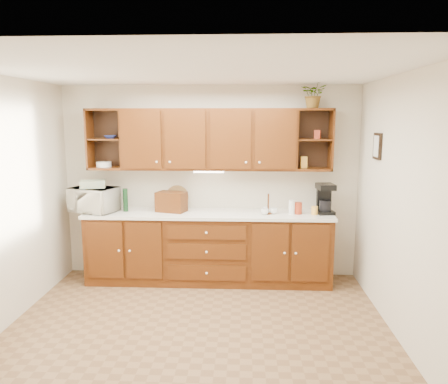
# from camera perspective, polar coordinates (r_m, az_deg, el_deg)

# --- Properties ---
(floor) EXTENTS (4.00, 4.00, 0.00)m
(floor) POSITION_cam_1_polar(r_m,az_deg,el_deg) (4.71, -3.53, -17.78)
(floor) COLOR brown
(floor) RESTS_ON ground
(ceiling) EXTENTS (4.00, 4.00, 0.00)m
(ceiling) POSITION_cam_1_polar(r_m,az_deg,el_deg) (4.20, -3.90, 15.55)
(ceiling) COLOR white
(ceiling) RESTS_ON back_wall
(back_wall) EXTENTS (4.00, 0.00, 4.00)m
(back_wall) POSITION_cam_1_polar(r_m,az_deg,el_deg) (5.98, -1.83, 1.30)
(back_wall) COLOR beige
(back_wall) RESTS_ON floor
(right_wall) EXTENTS (0.00, 3.50, 3.50)m
(right_wall) POSITION_cam_1_polar(r_m,az_deg,el_deg) (4.51, 22.49, -2.18)
(right_wall) COLOR beige
(right_wall) RESTS_ON floor
(base_cabinets) EXTENTS (3.20, 0.60, 0.90)m
(base_cabinets) POSITION_cam_1_polar(r_m,az_deg,el_deg) (5.88, -2.02, -7.35)
(base_cabinets) COLOR #3D1A06
(base_cabinets) RESTS_ON floor
(countertop) EXTENTS (3.24, 0.64, 0.04)m
(countertop) POSITION_cam_1_polar(r_m,az_deg,el_deg) (5.75, -2.05, -2.89)
(countertop) COLOR silver
(countertop) RESTS_ON base_cabinets
(upper_cabinets) EXTENTS (3.20, 0.33, 0.80)m
(upper_cabinets) POSITION_cam_1_polar(r_m,az_deg,el_deg) (5.77, -1.89, 6.91)
(upper_cabinets) COLOR #3D1A06
(upper_cabinets) RESTS_ON back_wall
(undercabinet_light) EXTENTS (0.40, 0.05, 0.02)m
(undercabinet_light) POSITION_cam_1_polar(r_m,az_deg,el_deg) (5.75, -2.01, 2.67)
(undercabinet_light) COLOR white
(undercabinet_light) RESTS_ON upper_cabinets
(framed_picture) EXTENTS (0.03, 0.24, 0.30)m
(framed_picture) POSITION_cam_1_polar(r_m,az_deg,el_deg) (5.28, 19.40, 5.66)
(framed_picture) COLOR black
(framed_picture) RESTS_ON right_wall
(wicker_basket) EXTENTS (0.26, 0.26, 0.14)m
(wicker_basket) POSITION_cam_1_polar(r_m,az_deg,el_deg) (6.03, -16.64, -1.83)
(wicker_basket) COLOR #A37E44
(wicker_basket) RESTS_ON countertop
(microwave) EXTENTS (0.68, 0.55, 0.32)m
(microwave) POSITION_cam_1_polar(r_m,az_deg,el_deg) (6.02, -16.65, -0.96)
(microwave) COLOR #EEE6CE
(microwave) RESTS_ON countertop
(towel_stack) EXTENTS (0.36, 0.30, 0.09)m
(towel_stack) POSITION_cam_1_polar(r_m,az_deg,el_deg) (5.99, -16.75, 1.00)
(towel_stack) COLOR #DAC166
(towel_stack) RESTS_ON microwave
(wine_bottle) EXTENTS (0.08, 0.08, 0.31)m
(wine_bottle) POSITION_cam_1_polar(r_m,az_deg,el_deg) (5.93, -12.75, -1.02)
(wine_bottle) COLOR black
(wine_bottle) RESTS_ON countertop
(woven_tray) EXTENTS (0.33, 0.13, 0.32)m
(woven_tray) POSITION_cam_1_polar(r_m,az_deg,el_deg) (6.04, -6.14, -2.05)
(woven_tray) COLOR #A37E44
(woven_tray) RESTS_ON countertop
(bread_box) EXTENTS (0.43, 0.33, 0.26)m
(bread_box) POSITION_cam_1_polar(r_m,az_deg,el_deg) (5.82, -6.89, -1.28)
(bread_box) COLOR #3D1A06
(bread_box) RESTS_ON countertop
(mug_tree) EXTENTS (0.23, 0.23, 0.26)m
(mug_tree) POSITION_cam_1_polar(r_m,az_deg,el_deg) (5.69, 5.78, -2.43)
(mug_tree) COLOR #3D1A06
(mug_tree) RESTS_ON countertop
(canister_red) EXTENTS (0.13, 0.13, 0.15)m
(canister_red) POSITION_cam_1_polar(r_m,az_deg,el_deg) (5.73, 9.63, -2.09)
(canister_red) COLOR #9E3016
(canister_red) RESTS_ON countertop
(canister_white) EXTENTS (0.10, 0.10, 0.18)m
(canister_white) POSITION_cam_1_polar(r_m,az_deg,el_deg) (5.69, 8.84, -1.99)
(canister_white) COLOR white
(canister_white) RESTS_ON countertop
(canister_yellow) EXTENTS (0.10, 0.10, 0.11)m
(canister_yellow) POSITION_cam_1_polar(r_m,az_deg,el_deg) (5.73, 11.74, -2.38)
(canister_yellow) COLOR gold
(canister_yellow) RESTS_ON countertop
(coffee_maker) EXTENTS (0.24, 0.29, 0.39)m
(coffee_maker) POSITION_cam_1_polar(r_m,az_deg,el_deg) (5.83, 13.04, -0.89)
(coffee_maker) COLOR black
(coffee_maker) RESTS_ON countertop
(bowl_stack) EXTENTS (0.18, 0.18, 0.04)m
(bowl_stack) POSITION_cam_1_polar(r_m,az_deg,el_deg) (6.00, -14.61, 6.97)
(bowl_stack) COLOR navy
(bowl_stack) RESTS_ON upper_cabinets
(plate_stack) EXTENTS (0.26, 0.26, 0.07)m
(plate_stack) POSITION_cam_1_polar(r_m,az_deg,el_deg) (6.06, -15.42, 3.50)
(plate_stack) COLOR white
(plate_stack) RESTS_ON upper_cabinets
(pantry_box_yellow) EXTENTS (0.09, 0.07, 0.15)m
(pantry_box_yellow) POSITION_cam_1_polar(r_m,az_deg,el_deg) (5.81, 10.36, 3.84)
(pantry_box_yellow) COLOR gold
(pantry_box_yellow) RESTS_ON upper_cabinets
(pantry_box_red) EXTENTS (0.09, 0.09, 0.11)m
(pantry_box_red) POSITION_cam_1_polar(r_m,az_deg,el_deg) (5.81, 12.12, 7.35)
(pantry_box_red) COLOR #9E3016
(pantry_box_red) RESTS_ON upper_cabinets
(potted_plant) EXTENTS (0.38, 0.35, 0.35)m
(potted_plant) POSITION_cam_1_polar(r_m,az_deg,el_deg) (5.76, 11.69, 12.41)
(potted_plant) COLOR #999999
(potted_plant) RESTS_ON upper_cabinets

